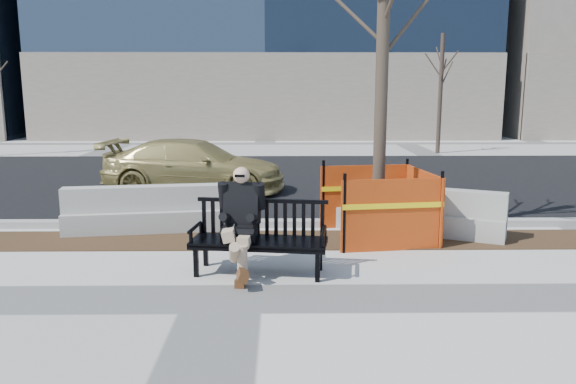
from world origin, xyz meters
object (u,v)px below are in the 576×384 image
Objects in this scene: bench at (259,273)px; jersey_barrier_left at (149,231)px; seated_man at (241,271)px; tree_fence at (377,238)px; sedan at (195,191)px; jersey_barrier_right at (418,233)px.

bench is 0.66× the size of jersey_barrier_left.
tree_fence reaches higher than seated_man.
sedan is at bearing 130.67° from tree_fence.
tree_fence reaches higher than bench.
sedan is (-1.78, 6.12, 0.00)m from bench.
sedan is 1.52× the size of jersey_barrier_left.
seated_man reaches higher than bench.
tree_fence is 2.17× the size of jersey_barrier_right.
sedan is (-1.53, 6.03, 0.00)m from seated_man.
seated_man reaches higher than jersey_barrier_left.
seated_man is 3.58m from jersey_barrier_right.
jersey_barrier_left is (-1.78, 2.23, 0.00)m from seated_man.
tree_fence is at bearing -15.14° from jersey_barrier_left.
bench is 3.08m from jersey_barrier_left.
seated_man is at bearing -159.08° from sedan.
jersey_barrier_right is at bearing -10.28° from jersey_barrier_left.
jersey_barrier_right is (2.69, 2.12, 0.00)m from bench.
bench is 2.64m from tree_fence.
bench is 0.43× the size of sedan.
seated_man is 2.77m from tree_fence.
tree_fence is at bearing 51.34° from bench.
bench is 1.29× the size of seated_man.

